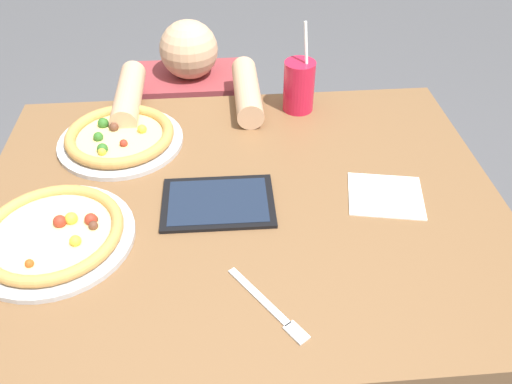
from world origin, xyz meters
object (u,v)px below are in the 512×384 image
pizza_far (120,137)px  fork (270,307)px  tablet (218,202)px  diner_seated (198,157)px  pizza_near (53,234)px  drink_cup_colored (299,86)px

pizza_far → fork: bearing=-59.4°
tablet → diner_seated: (-0.07, 0.64, -0.34)m
pizza_near → pizza_far: size_ratio=1.04×
pizza_near → fork: size_ratio=1.80×
pizza_near → diner_seated: (0.26, 0.72, -0.35)m
fork → pizza_far: bearing=120.6°
pizza_near → drink_cup_colored: size_ratio=1.33×
drink_cup_colored → tablet: (-0.23, -0.38, -0.06)m
pizza_near → diner_seated: 0.85m
drink_cup_colored → tablet: drink_cup_colored is taller
pizza_near → pizza_far: (0.09, 0.33, 0.00)m
fork → tablet: bearing=106.1°
pizza_near → tablet: size_ratio=1.32×
tablet → drink_cup_colored: bearing=58.9°
tablet → pizza_near: bearing=-165.8°
pizza_far → tablet: (0.23, -0.25, -0.01)m
pizza_far → tablet: 0.34m
fork → drink_cup_colored: bearing=77.6°
fork → tablet: tablet is taller
pizza_far → diner_seated: 0.56m
pizza_far → diner_seated: bearing=67.1°
fork → diner_seated: bearing=99.2°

